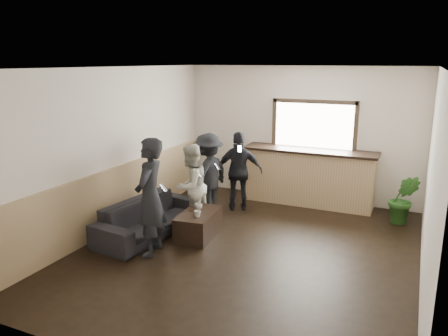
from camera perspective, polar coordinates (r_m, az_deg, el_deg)
The scene contains 12 objects.
ground at distance 7.00m, azimuth 3.00°, elevation -10.64°, with size 5.00×6.00×0.01m, color black.
room_shell at distance 6.82m, azimuth -2.61°, elevation 1.73°, with size 5.01×6.01×2.80m.
bar_counter at distance 9.15m, azimuth 11.01°, elevation -0.69°, with size 2.70×0.68×2.13m.
sofa at distance 7.58m, azimuth -9.67°, elevation -6.38°, with size 2.07×0.81×0.61m, color black.
coffee_table at distance 7.43m, azimuth -3.35°, elevation -7.36°, with size 0.53×0.96×0.43m, color black.
cup_a at distance 7.49m, azimuth -3.34°, elevation -5.03°, with size 0.12×0.12×0.10m, color silver.
cup_b at distance 7.14m, azimuth -3.48°, elevation -5.98°, with size 0.11×0.11×0.10m, color silver.
potted_plant at distance 8.54m, azimuth 22.38°, elevation -3.79°, with size 0.51×0.41×0.93m, color #2D6623.
person_a at distance 6.66m, azimuth -9.63°, elevation -3.77°, with size 0.56×0.73×1.81m.
person_b at distance 7.72m, azimuth -4.39°, elevation -2.36°, with size 0.67×0.81×1.50m.
person_c at distance 8.33m, azimuth -2.06°, elevation -0.82°, with size 0.77×1.11×1.58m.
person_d at distance 8.57m, azimuth 1.99°, elevation -0.45°, with size 0.99×0.73×1.56m.
Camera 1 is at (2.30, -5.94, 2.90)m, focal length 35.00 mm.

